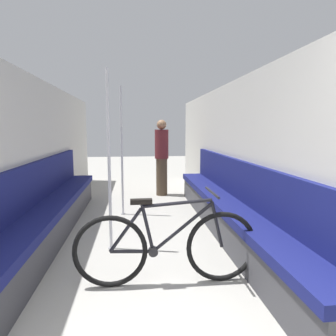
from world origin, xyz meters
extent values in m
cube|color=beige|center=(-1.46, 3.13, 1.09)|extent=(0.10, 9.46, 2.19)
cube|color=beige|center=(1.46, 3.13, 1.09)|extent=(0.10, 9.46, 2.19)
cube|color=#3D3D42|center=(-1.19, 3.08, 0.20)|extent=(0.38, 4.90, 0.40)
cube|color=navy|center=(-1.19, 3.08, 0.45)|extent=(0.45, 4.90, 0.10)
cube|color=navy|center=(-1.38, 3.08, 0.77)|extent=(0.07, 4.90, 0.54)
cube|color=#3D3D42|center=(1.19, 3.08, 0.20)|extent=(0.38, 4.90, 0.40)
cube|color=navy|center=(1.19, 3.08, 0.45)|extent=(0.45, 4.90, 0.10)
cube|color=navy|center=(1.38, 3.08, 0.77)|extent=(0.07, 4.90, 0.54)
torus|color=black|center=(-0.31, 1.87, 0.35)|extent=(0.69, 0.05, 0.69)
torus|color=black|center=(0.75, 1.87, 0.35)|extent=(0.69, 0.05, 0.69)
cylinder|color=black|center=(-0.11, 1.87, 0.34)|extent=(0.40, 0.03, 0.05)
cylinder|color=black|center=(-0.16, 1.87, 0.55)|extent=(0.32, 0.03, 0.42)
cylinder|color=black|center=(0.03, 1.87, 0.57)|extent=(0.14, 0.03, 0.49)
cylinder|color=black|center=(0.37, 1.87, 0.55)|extent=(0.58, 0.03, 0.47)
cylinder|color=black|center=(0.31, 1.87, 0.79)|extent=(0.66, 0.03, 0.08)
cylinder|color=black|center=(0.70, 1.87, 0.57)|extent=(0.14, 0.03, 0.45)
cylinder|color=black|center=(0.09, 1.87, 0.33)|extent=(0.09, 0.06, 0.09)
cube|color=black|center=(-0.02, 1.87, 0.81)|extent=(0.20, 0.07, 0.04)
cylinder|color=black|center=(0.64, 1.87, 0.88)|extent=(0.02, 0.46, 0.02)
cylinder|color=gray|center=(-0.38, 2.79, 0.01)|extent=(0.08, 0.08, 0.01)
cylinder|color=silver|center=(-0.38, 2.79, 1.08)|extent=(0.04, 0.04, 2.17)
cylinder|color=gray|center=(-0.29, 4.29, 0.01)|extent=(0.08, 0.08, 0.01)
cylinder|color=silver|center=(-0.29, 4.29, 1.08)|extent=(0.04, 0.04, 2.17)
cylinder|color=#473828|center=(0.52, 5.72, 0.41)|extent=(0.25, 0.25, 0.82)
cylinder|color=#5B1E23|center=(0.52, 5.72, 1.13)|extent=(0.30, 0.30, 0.63)
sphere|color=#936B4C|center=(0.52, 5.72, 1.55)|extent=(0.21, 0.21, 0.21)
camera|label=1|loc=(-0.07, -0.81, 1.48)|focal=32.00mm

